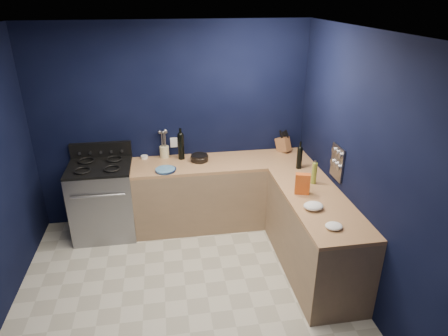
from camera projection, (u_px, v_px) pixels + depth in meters
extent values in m
cube|color=beige|center=(187.00, 300.00, 4.06)|extent=(3.50, 3.50, 0.02)
cube|color=silver|center=(173.00, 32.00, 2.98)|extent=(3.50, 3.50, 0.02)
cube|color=black|center=(173.00, 126.00, 5.10)|extent=(3.50, 0.02, 2.60)
cube|color=black|center=(365.00, 174.00, 3.77)|extent=(0.02, 3.50, 2.60)
cube|color=#8A6C4F|center=(223.00, 193.00, 5.25)|extent=(2.30, 0.63, 0.86)
cube|color=brown|center=(222.00, 163.00, 5.07)|extent=(2.30, 0.63, 0.04)
cube|color=#8A6C4F|center=(314.00, 236.00, 4.34)|extent=(0.63, 1.67, 0.86)
cube|color=brown|center=(318.00, 200.00, 4.15)|extent=(0.63, 1.67, 0.04)
cube|color=gray|center=(104.00, 201.00, 5.01)|extent=(0.76, 0.66, 0.92)
cube|color=black|center=(101.00, 214.00, 4.73)|extent=(0.59, 0.02, 0.42)
cube|color=black|center=(99.00, 167.00, 4.81)|extent=(0.76, 0.66, 0.03)
cube|color=black|center=(101.00, 150.00, 5.04)|extent=(0.76, 0.06, 0.20)
cube|color=gray|center=(337.00, 163.00, 4.31)|extent=(0.02, 0.28, 0.38)
cube|color=white|center=(174.00, 142.00, 5.17)|extent=(0.09, 0.02, 0.13)
cylinder|color=teal|center=(165.00, 170.00, 4.78)|extent=(0.29, 0.29, 0.03)
cylinder|color=white|center=(144.00, 157.00, 5.14)|extent=(0.11, 0.11, 0.04)
cylinder|color=beige|center=(164.00, 152.00, 5.15)|extent=(0.15, 0.15, 0.15)
cylinder|color=black|center=(181.00, 147.00, 5.06)|extent=(0.09, 0.09, 0.34)
cylinder|color=black|center=(200.00, 158.00, 5.05)|extent=(0.27, 0.27, 0.08)
cube|color=brown|center=(283.00, 145.00, 5.34)|extent=(0.21, 0.25, 0.24)
cylinder|color=black|center=(299.00, 158.00, 4.81)|extent=(0.08, 0.08, 0.27)
cylinder|color=olive|center=(314.00, 173.00, 4.43)|extent=(0.07, 0.07, 0.25)
cylinder|color=olive|center=(302.00, 183.00, 4.36)|extent=(0.07, 0.07, 0.11)
cylinder|color=olive|center=(305.00, 186.00, 4.34)|extent=(0.05, 0.05, 0.08)
cube|color=#B00E0B|center=(302.00, 184.00, 4.21)|extent=(0.17, 0.12, 0.23)
ellipsoid|color=white|center=(313.00, 206.00, 3.93)|extent=(0.23, 0.20, 0.07)
ellipsoid|color=white|center=(334.00, 226.00, 3.62)|extent=(0.21, 0.20, 0.05)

